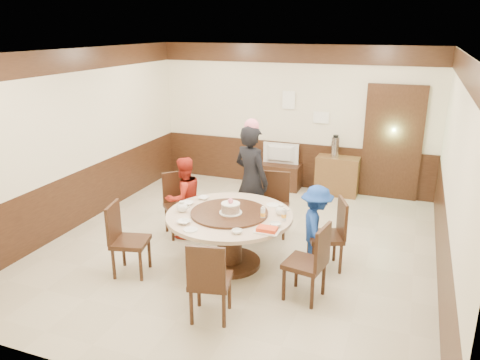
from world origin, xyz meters
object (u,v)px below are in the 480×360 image
at_px(banquet_table, 229,229).
at_px(thermos, 335,147).
at_px(birthday_cake, 231,208).
at_px(person_blue, 316,227).
at_px(side_cabinet, 337,176).
at_px(television, 280,154).
at_px(shrimp_platter, 267,230).
at_px(person_standing, 251,180).
at_px(person_red, 184,198).
at_px(tv_stand, 279,176).

height_order(banquet_table, thermos, thermos).
distance_m(banquet_table, birthday_cake, 0.32).
relative_size(person_blue, side_cabinet, 1.45).
distance_m(birthday_cake, television, 3.37).
distance_m(shrimp_platter, television, 3.81).
xyz_separation_m(person_blue, side_cabinet, (-0.21, 3.00, -0.20)).
xyz_separation_m(person_standing, television, (-0.18, 2.23, -0.16)).
relative_size(person_red, television, 1.77).
distance_m(person_red, birthday_cake, 1.22).
distance_m(person_standing, birthday_cake, 1.13).
height_order(person_standing, thermos, person_standing).
xyz_separation_m(shrimp_platter, tv_stand, (-0.90, 3.70, -0.53)).
relative_size(birthday_cake, television, 0.42).
bearing_deg(banquet_table, person_standing, 94.05).
height_order(shrimp_platter, television, television).
bearing_deg(person_red, birthday_cake, 89.10).
relative_size(tv_stand, thermos, 2.24).
bearing_deg(person_red, banquet_table, 89.57).
xyz_separation_m(person_red, television, (0.73, 2.72, 0.07)).
distance_m(person_blue, television, 3.27).
relative_size(person_blue, birthday_cake, 3.81).
bearing_deg(person_standing, banquet_table, 118.57).
distance_m(person_blue, shrimp_platter, 0.89).
height_order(banquet_table, person_red, person_red).
relative_size(person_red, side_cabinet, 1.59).
xyz_separation_m(banquet_table, person_standing, (-0.08, 1.09, 0.34)).
height_order(birthday_cake, side_cabinet, birthday_cake).
bearing_deg(television, shrimp_platter, 102.95).
bearing_deg(side_cabinet, shrimp_platter, -93.73).
distance_m(birthday_cake, thermos, 3.47).
bearing_deg(person_standing, tv_stand, -60.79).
bearing_deg(person_blue, shrimp_platter, 127.17).
height_order(shrimp_platter, tv_stand, shrimp_platter).
bearing_deg(birthday_cake, person_standing, 95.48).
height_order(tv_stand, thermos, thermos).
relative_size(banquet_table, shrimp_platter, 5.62).
xyz_separation_m(banquet_table, shrimp_platter, (0.64, -0.38, 0.24)).
bearing_deg(television, person_blue, 113.81).
relative_size(person_red, thermos, 3.35).
xyz_separation_m(person_standing, person_blue, (1.17, -0.73, -0.29)).
bearing_deg(thermos, person_standing, -111.48).
distance_m(tv_stand, television, 0.46).
relative_size(shrimp_platter, thermos, 0.79).
bearing_deg(tv_stand, thermos, 1.60).
xyz_separation_m(birthday_cake, television, (-0.29, 3.35, -0.14)).
relative_size(shrimp_platter, side_cabinet, 0.38).
bearing_deg(side_cabinet, person_standing, -113.07).
xyz_separation_m(person_standing, thermos, (0.89, 2.26, 0.07)).
xyz_separation_m(person_red, side_cabinet, (1.87, 2.75, -0.26)).
bearing_deg(person_standing, thermos, -86.96).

